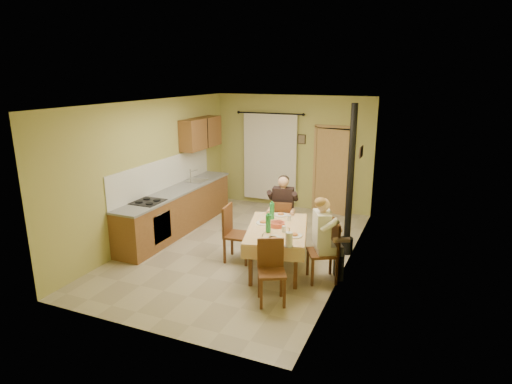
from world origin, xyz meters
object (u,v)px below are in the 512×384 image
at_px(chair_left, 238,245).
at_px(stove_flue, 349,201).
at_px(chair_near, 271,284).
at_px(man_far, 283,203).
at_px(man_right, 323,230).
at_px(chair_right, 323,263).
at_px(dining_table, 277,248).
at_px(chair_far, 282,232).

height_order(chair_left, stove_flue, stove_flue).
relative_size(chair_near, man_far, 0.68).
bearing_deg(man_right, chair_near, 125.21).
xyz_separation_m(chair_right, man_far, (-1.10, 1.12, 0.59)).
relative_size(dining_table, man_right, 1.32).
relative_size(dining_table, man_far, 1.32).
height_order(chair_right, man_far, man_far).
distance_m(chair_right, man_right, 0.59).
bearing_deg(chair_near, chair_far, -101.94).
relative_size(chair_far, man_right, 0.68).
bearing_deg(man_far, chair_far, -90.00).
distance_m(chair_far, chair_left, 1.07).
bearing_deg(chair_near, dining_table, -100.94).
distance_m(chair_far, stove_flue, 1.45).
bearing_deg(chair_far, dining_table, -86.60).
xyz_separation_m(chair_near, chair_right, (0.52, 0.99, 0.00)).
xyz_separation_m(man_right, stove_flue, (0.15, 1.27, 0.15)).
height_order(chair_far, chair_left, chair_left).
bearing_deg(chair_left, man_right, 77.26).
relative_size(chair_left, stove_flue, 0.37).
relative_size(chair_left, man_far, 0.74).
height_order(chair_right, chair_left, chair_left).
xyz_separation_m(chair_near, man_right, (0.51, 0.99, 0.59)).
distance_m(chair_near, man_far, 2.26).
xyz_separation_m(dining_table, chair_right, (0.84, -0.11, -0.09)).
height_order(chair_right, stove_flue, stove_flue).
distance_m(chair_far, chair_right, 1.56).
bearing_deg(man_far, chair_left, -129.58).
bearing_deg(dining_table, stove_flue, 34.52).
bearing_deg(stove_flue, chair_left, -148.18).
bearing_deg(man_right, chair_right, -90.00).
distance_m(dining_table, chair_left, 0.78).
distance_m(chair_far, chair_near, 2.17).
distance_m(dining_table, stove_flue, 1.65).
xyz_separation_m(chair_near, chair_left, (-1.09, 1.16, 0.00)).
height_order(chair_near, man_right, man_right).
bearing_deg(stove_flue, dining_table, -130.44).
distance_m(dining_table, chair_right, 0.86).
xyz_separation_m(chair_far, chair_near, (0.57, -2.10, 0.00)).
distance_m(chair_near, chair_right, 1.12).
relative_size(dining_table, chair_near, 1.93).
bearing_deg(chair_right, stove_flue, -33.73).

